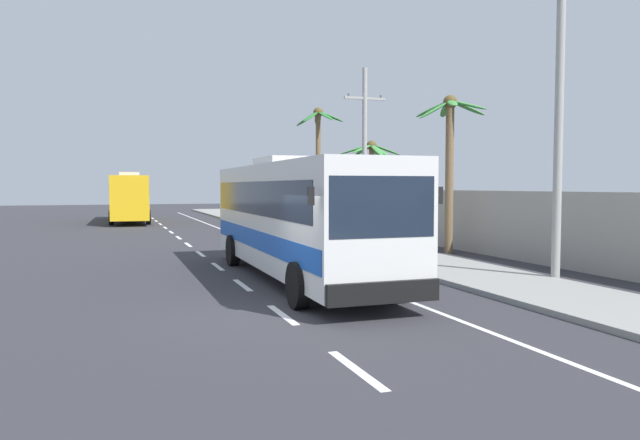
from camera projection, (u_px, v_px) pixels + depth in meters
name	position (u px, v px, depth m)	size (l,w,h in m)	color
ground_plane	(279.00, 313.00, 12.63)	(160.00, 160.00, 0.00)	#303035
sidewalk_kerb	(373.00, 250.00, 24.31)	(3.20, 90.00, 0.14)	gray
lane_markings	(236.00, 245.00, 26.94)	(3.35, 71.00, 0.01)	white
boundary_wall	(410.00, 215.00, 29.27)	(0.24, 60.00, 2.52)	#9E998E
coach_bus_foreground	(297.00, 215.00, 17.20)	(2.95, 11.76, 3.58)	silver
coach_bus_far_lane	(130.00, 196.00, 44.59)	(3.21, 12.17, 3.70)	gold
motorcycle_beside_bus	(275.00, 232.00, 26.58)	(0.56, 1.96, 1.54)	black
pedestrian_near_kerb	(361.00, 223.00, 26.77)	(0.36, 0.36, 1.69)	beige
pedestrian_midwalk	(325.00, 222.00, 28.26)	(0.36, 0.36, 1.62)	gold
utility_pole_nearest	(559.00, 107.00, 16.45)	(2.54, 0.24, 9.33)	#9E9E99
utility_pole_mid	(365.00, 151.00, 29.65)	(2.19, 0.24, 8.57)	#9E9E99
palm_nearest	(372.00, 164.00, 33.33)	(3.43, 3.57, 5.26)	brown
palm_second	(450.00, 145.00, 23.61)	(2.86, 2.91, 6.31)	brown
palm_third	(318.00, 146.00, 34.15)	(2.77, 2.90, 7.22)	brown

